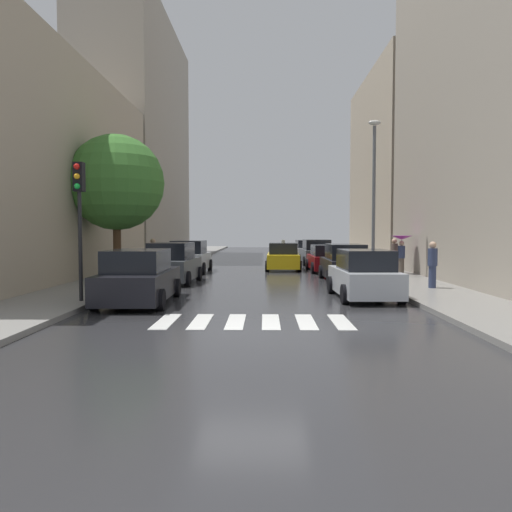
% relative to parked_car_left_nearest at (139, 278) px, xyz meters
% --- Properties ---
extents(ground_plane, '(28.00, 72.00, 0.04)m').
position_rel_parked_car_left_nearest_xyz_m(ground_plane, '(3.77, 19.20, -0.83)').
color(ground_plane, '#2C2C2F').
extents(sidewalk_left, '(3.00, 72.00, 0.15)m').
position_rel_parked_car_left_nearest_xyz_m(sidewalk_left, '(-2.73, 19.20, -0.73)').
color(sidewalk_left, gray).
rests_on(sidewalk_left, ground).
extents(sidewalk_right, '(3.00, 72.00, 0.15)m').
position_rel_parked_car_left_nearest_xyz_m(sidewalk_right, '(10.27, 19.20, -0.73)').
color(sidewalk_right, gray).
rests_on(sidewalk_right, ground).
extents(crosswalk_stripes, '(4.95, 2.20, 0.01)m').
position_rel_parked_car_left_nearest_xyz_m(crosswalk_stripes, '(3.77, -3.23, -0.80)').
color(crosswalk_stripes, silver).
rests_on(crosswalk_stripes, ground).
extents(building_left_near, '(6.00, 21.28, 10.25)m').
position_rel_parked_car_left_nearest_xyz_m(building_left_near, '(-7.23, 7.57, 4.32)').
color(building_left_near, '#B2A38C').
rests_on(building_left_near, ground).
extents(building_left_mid, '(6.00, 19.92, 20.69)m').
position_rel_parked_car_left_nearest_xyz_m(building_left_mid, '(-7.23, 28.72, 9.53)').
color(building_left_mid, '#9E9384').
rests_on(building_left_mid, ground).
extents(building_right_mid, '(6.00, 14.69, 14.04)m').
position_rel_parked_car_left_nearest_xyz_m(building_right_mid, '(14.77, 22.02, 6.21)').
color(building_right_mid, '#B2A38C').
rests_on(building_right_mid, ground).
extents(parked_car_left_nearest, '(2.25, 4.73, 1.74)m').
position_rel_parked_car_left_nearest_xyz_m(parked_car_left_nearest, '(0.00, 0.00, 0.00)').
color(parked_car_left_nearest, black).
rests_on(parked_car_left_nearest, ground).
extents(parked_car_left_second, '(2.29, 4.16, 1.81)m').
position_rel_parked_car_left_nearest_xyz_m(parked_car_left_second, '(-0.09, 6.26, 0.03)').
color(parked_car_left_second, '#474C51').
rests_on(parked_car_left_second, ground).
extents(parked_car_left_third, '(2.23, 4.33, 1.79)m').
position_rel_parked_car_left_nearest_xyz_m(parked_car_left_third, '(-0.20, 12.15, 0.02)').
color(parked_car_left_third, '#B2B7BF').
rests_on(parked_car_left_third, ground).
extents(parked_car_right_nearest, '(2.13, 4.19, 1.69)m').
position_rel_parked_car_left_nearest_xyz_m(parked_car_right_nearest, '(7.49, 1.24, -0.02)').
color(parked_car_right_nearest, '#B2B7BF').
rests_on(parked_car_right_nearest, ground).
extents(parked_car_right_second, '(2.02, 4.39, 1.73)m').
position_rel_parked_car_left_nearest_xyz_m(parked_car_right_second, '(7.76, 7.08, -0.01)').
color(parked_car_right_second, black).
rests_on(parked_car_right_second, ground).
extents(parked_car_right_third, '(2.12, 4.32, 1.54)m').
position_rel_parked_car_left_nearest_xyz_m(parked_car_right_third, '(7.60, 12.55, -0.08)').
color(parked_car_right_third, maroon).
rests_on(parked_car_right_third, ground).
extents(parked_car_right_fourth, '(2.22, 4.75, 1.73)m').
position_rel_parked_car_left_nearest_xyz_m(parked_car_right_fourth, '(7.66, 18.90, -0.00)').
color(parked_car_right_fourth, '#474C51').
rests_on(parked_car_right_fourth, ground).
extents(parked_car_right_fifth, '(2.10, 4.31, 1.58)m').
position_rel_parked_car_left_nearest_xyz_m(parked_car_right_fifth, '(7.48, 25.44, -0.07)').
color(parked_car_right_fifth, silver).
rests_on(parked_car_right_fifth, ground).
extents(taxi_midroad, '(2.17, 4.36, 1.81)m').
position_rel_parked_car_left_nearest_xyz_m(taxi_midroad, '(5.17, 13.78, -0.05)').
color(taxi_midroad, yellow).
rests_on(taxi_midroad, ground).
extents(pedestrian_foreground, '(0.36, 0.36, 1.80)m').
position_rel_parked_car_left_nearest_xyz_m(pedestrian_foreground, '(-1.64, 9.36, 0.29)').
color(pedestrian_foreground, '#38513D').
rests_on(pedestrian_foreground, sidewalk_left).
extents(pedestrian_near_tree, '(0.36, 0.36, 1.78)m').
position_rel_parked_car_left_nearest_xyz_m(pedestrian_near_tree, '(10.49, 3.21, 0.28)').
color(pedestrian_near_tree, navy).
rests_on(pedestrian_near_tree, sidewalk_right).
extents(pedestrian_by_kerb, '(0.36, 0.36, 1.79)m').
position_rel_parked_car_left_nearest_xyz_m(pedestrian_by_kerb, '(10.85, 10.24, 0.29)').
color(pedestrian_by_kerb, black).
rests_on(pedestrian_by_kerb, sidewalk_right).
extents(pedestrian_far_side, '(1.10, 1.10, 1.94)m').
position_rel_parked_car_left_nearest_xyz_m(pedestrian_far_side, '(11.02, 9.47, 0.80)').
color(pedestrian_far_side, brown).
rests_on(pedestrian_far_side, sidewalk_right).
extents(street_tree_left, '(4.36, 4.36, 6.58)m').
position_rel_parked_car_left_nearest_xyz_m(street_tree_left, '(-2.74, 6.89, 3.73)').
color(street_tree_left, '#513823').
rests_on(street_tree_left, sidewalk_left).
extents(traffic_light_left_corner, '(0.30, 0.42, 4.30)m').
position_rel_parked_car_left_nearest_xyz_m(traffic_light_left_corner, '(-1.68, -0.55, 2.48)').
color(traffic_light_left_corner, black).
rests_on(traffic_light_left_corner, sidewalk_left).
extents(lamp_post_right, '(0.60, 0.28, 7.48)m').
position_rel_parked_car_left_nearest_xyz_m(lamp_post_right, '(9.32, 8.26, 3.62)').
color(lamp_post_right, '#595B60').
rests_on(lamp_post_right, sidewalk_right).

